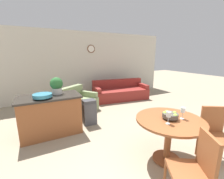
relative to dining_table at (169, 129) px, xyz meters
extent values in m
cube|color=beige|center=(-0.16, 4.56, 0.76)|extent=(8.00, 0.06, 2.70)
cylinder|color=brown|center=(0.30, 4.52, 1.42)|extent=(0.33, 0.02, 0.33)
cylinder|color=white|center=(0.30, 4.50, 1.42)|extent=(0.26, 0.01, 0.26)
cylinder|color=brown|center=(0.00, 0.00, -0.57)|extent=(0.46, 0.46, 0.04)
cylinder|color=brown|center=(0.00, 0.00, -0.21)|extent=(0.11, 0.11, 0.69)
cylinder|color=brown|center=(0.00, 0.00, 0.16)|extent=(1.09, 1.09, 0.03)
cylinder|color=brown|center=(-0.47, -0.40, -0.38)|extent=(0.04, 0.04, 0.42)
cylinder|color=brown|center=(-0.14, -0.60, -0.38)|extent=(0.04, 0.04, 0.42)
cube|color=brown|center=(-0.41, -0.66, -0.15)|extent=(0.58, 0.58, 0.05)
cube|color=brown|center=(-0.25, -0.76, 0.11)|extent=(0.24, 0.35, 0.46)
cylinder|color=brown|center=(0.40, -0.47, -0.38)|extent=(0.04, 0.04, 0.42)
cylinder|color=brown|center=(0.93, -0.34, -0.38)|extent=(0.04, 0.04, 0.42)
cylinder|color=brown|center=(0.60, -0.14, -0.38)|extent=(0.04, 0.04, 0.42)
cube|color=brown|center=(0.66, -0.41, -0.15)|extent=(0.58, 0.58, 0.05)
cube|color=brown|center=(0.76, -0.25, 0.11)|extent=(0.35, 0.24, 0.46)
cylinder|color=#4C4742|center=(0.00, 0.00, 0.19)|extent=(0.10, 0.10, 0.03)
cylinder|color=#4C4742|center=(0.00, 0.00, 0.24)|extent=(0.25, 0.25, 0.07)
sphere|color=#99C142|center=(0.09, -0.01, 0.26)|extent=(0.07, 0.07, 0.07)
sphere|color=#99C142|center=(0.01, 0.09, 0.26)|extent=(0.07, 0.07, 0.07)
sphere|color=#99C142|center=(-0.06, 0.06, 0.26)|extent=(0.07, 0.07, 0.07)
sphere|color=#99C142|center=(-0.07, -0.05, 0.26)|extent=(0.07, 0.07, 0.07)
sphere|color=#99C142|center=(0.01, -0.09, 0.26)|extent=(0.07, 0.07, 0.07)
cylinder|color=silver|center=(-0.17, -0.11, 0.18)|extent=(0.06, 0.06, 0.01)
cylinder|color=silver|center=(-0.17, -0.11, 0.23)|extent=(0.01, 0.01, 0.11)
cylinder|color=silver|center=(-0.17, -0.11, 0.33)|extent=(0.07, 0.07, 0.08)
cylinder|color=silver|center=(0.18, -0.09, 0.18)|extent=(0.06, 0.06, 0.01)
cylinder|color=silver|center=(0.18, -0.09, 0.23)|extent=(0.01, 0.01, 0.11)
cylinder|color=silver|center=(0.18, -0.09, 0.33)|extent=(0.07, 0.07, 0.08)
cube|color=brown|center=(-1.65, 1.89, -0.16)|extent=(1.26, 0.65, 0.86)
cube|color=#2D2823|center=(-1.65, 1.89, 0.28)|extent=(1.32, 0.71, 0.04)
cylinder|color=teal|center=(-1.78, 1.76, 0.32)|extent=(0.13, 0.13, 0.02)
cylinder|color=teal|center=(-1.78, 1.76, 0.36)|extent=(0.38, 0.38, 0.07)
cylinder|color=beige|center=(-1.46, 2.01, 0.37)|extent=(0.22, 0.22, 0.14)
sphere|color=#2D6B33|center=(-1.46, 2.01, 0.55)|extent=(0.29, 0.29, 0.29)
cube|color=#47474C|center=(-0.72, 1.95, -0.30)|extent=(0.33, 0.27, 0.58)
cube|color=#3C3C41|center=(-0.72, 1.95, 0.02)|extent=(0.32, 0.26, 0.08)
cube|color=maroon|center=(1.15, 3.51, -0.38)|extent=(2.26, 1.19, 0.42)
cube|color=maroon|center=(1.20, 3.87, 0.00)|extent=(2.16, 0.49, 0.35)
cube|color=maroon|center=(0.16, 3.65, -0.31)|extent=(0.27, 0.85, 0.58)
cube|color=maroon|center=(2.14, 3.38, -0.31)|extent=(0.27, 0.85, 0.58)
cube|color=gray|center=(-0.70, 2.93, -0.39)|extent=(1.25, 1.23, 0.40)
cube|color=gray|center=(-0.89, 3.20, 0.00)|extent=(0.87, 0.69, 0.39)
cube|color=gray|center=(-1.02, 2.70, -0.31)|extent=(0.56, 0.71, 0.58)
cube|color=gray|center=(-0.37, 3.16, -0.31)|extent=(0.56, 0.71, 0.58)
camera|label=1|loc=(-1.88, -1.57, 1.20)|focal=24.00mm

